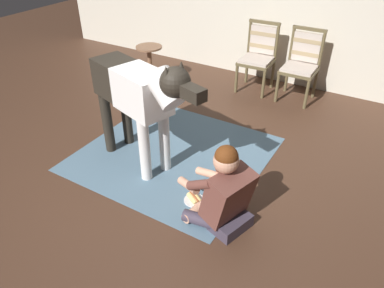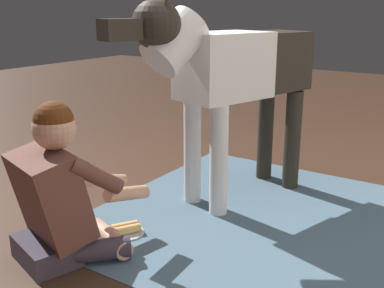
% 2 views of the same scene
% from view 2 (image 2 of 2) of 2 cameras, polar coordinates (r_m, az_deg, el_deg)
% --- Properties ---
extents(ground_plane, '(14.15, 14.15, 0.00)m').
position_cam_2_polar(ground_plane, '(2.92, 2.18, -8.66)').
color(ground_plane, '#452C1F').
extents(area_rug, '(1.96, 1.89, 0.01)m').
position_cam_2_polar(area_rug, '(2.89, 8.42, -8.95)').
color(area_rug, slate).
rests_on(area_rug, ground).
extents(person_sitting_on_floor, '(0.73, 0.59, 0.81)m').
position_cam_2_polar(person_sitting_on_floor, '(2.44, -15.61, -6.04)').
color(person_sitting_on_floor, '#3F3645').
rests_on(person_sitting_on_floor, ground).
extents(large_dog, '(1.62, 0.64, 1.30)m').
position_cam_2_polar(large_dog, '(2.94, 4.77, 8.69)').
color(large_dog, white).
rests_on(large_dog, ground).
extents(hot_dog_on_plate, '(0.20, 0.20, 0.06)m').
position_cam_2_polar(hot_dog_on_plate, '(2.71, -8.03, -10.24)').
color(hot_dog_on_plate, silver).
rests_on(hot_dog_on_plate, ground).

